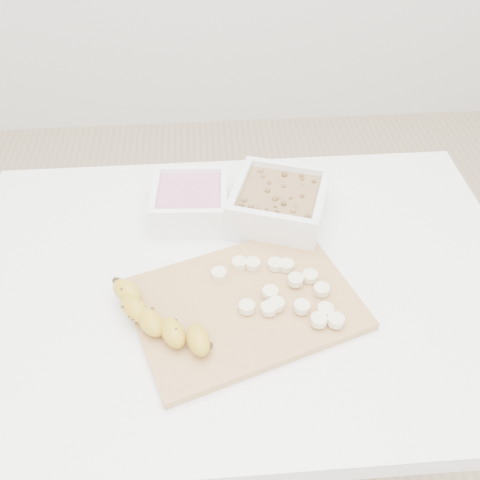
{
  "coord_description": "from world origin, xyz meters",
  "views": [
    {
      "loc": [
        -0.05,
        -0.64,
        1.45
      ],
      "look_at": [
        0.0,
        0.03,
        0.81
      ],
      "focal_mm": 40.0,
      "sensor_mm": 36.0,
      "label": 1
    }
  ],
  "objects": [
    {
      "name": "ground",
      "position": [
        0.0,
        0.0,
        0.0
      ],
      "size": [
        3.5,
        3.5,
        0.0
      ],
      "primitive_type": "plane",
      "color": "#C6AD89",
      "rests_on": "ground"
    },
    {
      "name": "table",
      "position": [
        0.0,
        0.0,
        0.65
      ],
      "size": [
        1.0,
        0.7,
        0.75
      ],
      "color": "white",
      "rests_on": "ground"
    },
    {
      "name": "bowl_yogurt",
      "position": [
        -0.09,
        0.17,
        0.78
      ],
      "size": [
        0.15,
        0.15,
        0.07
      ],
      "color": "white",
      "rests_on": "table"
    },
    {
      "name": "bowl_granola",
      "position": [
        0.08,
        0.14,
        0.79
      ],
      "size": [
        0.22,
        0.22,
        0.08
      ],
      "color": "white",
      "rests_on": "table"
    },
    {
      "name": "cutting_board",
      "position": [
        0.0,
        -0.07,
        0.76
      ],
      "size": [
        0.42,
        0.36,
        0.01
      ],
      "primitive_type": "cube",
      "rotation": [
        0.0,
        0.0,
        0.33
      ],
      "color": "tan",
      "rests_on": "table"
    },
    {
      "name": "banana",
      "position": [
        -0.14,
        -0.11,
        0.78
      ],
      "size": [
        0.16,
        0.2,
        0.03
      ],
      "primitive_type": null,
      "rotation": [
        0.0,
        0.0,
        0.63
      ],
      "color": "#B79121",
      "rests_on": "cutting_board"
    },
    {
      "name": "banana_slices",
      "position": [
        0.07,
        -0.06,
        0.77
      ],
      "size": [
        0.21,
        0.17,
        0.02
      ],
      "color": "beige",
      "rests_on": "cutting_board"
    }
  ]
}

